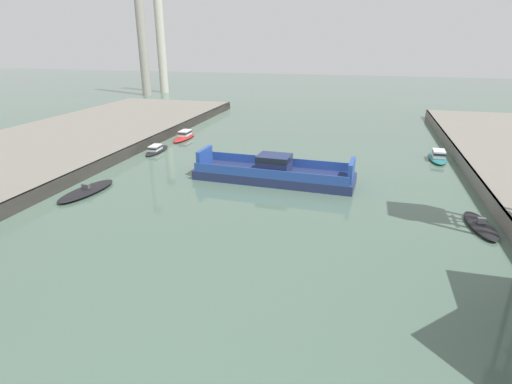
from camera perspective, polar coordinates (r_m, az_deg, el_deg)
name	(u,v)px	position (r m, az deg, el deg)	size (l,w,h in m)	color
chain_ferry	(274,172)	(50.18, 2.52, 2.74)	(19.74, 6.61, 3.30)	navy
moored_boat_near_left	(480,225)	(43.11, 28.83, -4.08)	(2.83, 6.77, 1.00)	black
moored_boat_mid_right	(438,156)	(64.64, 24.04, 4.61)	(2.59, 7.40, 1.51)	#237075
moored_boat_far_left	(156,149)	(65.11, -13.74, 5.81)	(2.29, 6.83, 1.13)	black
moored_boat_far_right	(184,136)	(73.00, -9.97, 7.73)	(2.22, 7.37, 1.41)	red
moored_boat_upstream_a	(87,191)	(49.98, -22.56, 0.18)	(3.58, 8.43, 1.08)	black
smokestack_distant_a	(160,37)	(139.62, -13.19, 20.30)	(2.94, 2.94, 31.75)	beige
smokestack_distant_b	(141,23)	(133.47, -15.79, 21.76)	(2.89, 2.89, 39.42)	#9E998E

